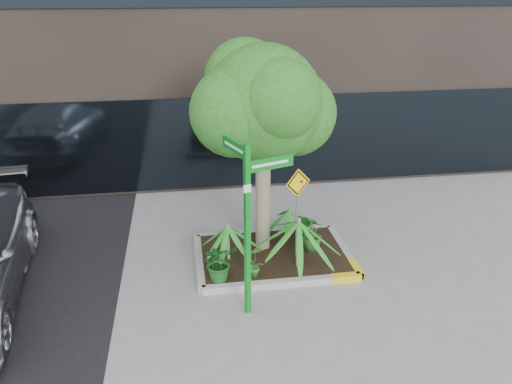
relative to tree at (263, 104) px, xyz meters
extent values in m
plane|color=gray|center=(-0.03, -0.66, -3.35)|extent=(80.00, 80.00, 0.00)
cube|color=#9E9E99|center=(0.17, 0.74, -3.28)|extent=(3.20, 0.15, 0.15)
cube|color=#9E9E99|center=(0.17, -1.46, -3.28)|extent=(3.20, 0.15, 0.15)
cube|color=#9E9E99|center=(-1.43, -0.36, -3.28)|extent=(0.15, 2.20, 0.15)
cube|color=#9E9E99|center=(1.77, -0.36, -3.28)|extent=(0.15, 2.20, 0.15)
cube|color=yellow|center=(1.47, -1.46, -3.28)|extent=(0.60, 0.17, 0.15)
cube|color=black|center=(0.17, -0.36, -3.23)|extent=(3.05, 2.05, 0.06)
cylinder|color=gray|center=(0.00, -0.02, -1.87)|extent=(0.32, 0.32, 2.96)
cylinder|color=gray|center=(0.10, -0.02, -0.79)|extent=(0.56, 0.16, 0.96)
sphere|color=#275518|center=(0.00, -0.02, 0.00)|extent=(2.37, 2.37, 2.37)
sphere|color=#275518|center=(0.69, 0.28, -0.29)|extent=(1.78, 1.78, 1.78)
sphere|color=#275518|center=(-0.59, -0.21, -0.09)|extent=(1.78, 1.78, 1.78)
sphere|color=#275518|center=(0.20, -0.61, 0.20)|extent=(1.58, 1.58, 1.58)
sphere|color=#275518|center=(-0.29, 0.48, 0.40)|extent=(1.68, 1.68, 1.68)
cylinder|color=gray|center=(0.59, -0.93, -2.67)|extent=(0.07, 0.07, 1.07)
cylinder|color=gray|center=(-0.80, -0.45, -2.80)|extent=(0.07, 0.07, 0.81)
cylinder|color=gray|center=(0.68, 0.35, -2.84)|extent=(0.07, 0.07, 0.72)
imported|color=#164F19|center=(-1.05, -1.21, -2.82)|extent=(0.88, 0.88, 0.77)
imported|color=#255D1C|center=(1.05, -0.32, -2.82)|extent=(0.60, 0.60, 0.77)
imported|color=#2B6D21|center=(-0.35, -1.21, -2.86)|extent=(0.39, 0.39, 0.69)
imported|color=#1C631F|center=(0.95, -0.01, -2.84)|extent=(0.49, 0.49, 0.73)
cube|color=#0B831C|center=(-0.63, -2.16, -1.75)|extent=(0.12, 0.12, 3.21)
cube|color=#0B831C|center=(-0.22, -2.01, -0.55)|extent=(0.85, 0.33, 0.21)
cube|color=#0B831C|center=(-0.77, -1.75, -0.32)|extent=(0.33, 0.85, 0.21)
cube|color=white|center=(-0.22, -2.02, -0.55)|extent=(0.65, 0.24, 0.05)
cube|color=white|center=(-0.79, -1.75, -0.32)|extent=(0.24, 0.65, 0.05)
cube|color=white|center=(-0.63, -2.21, -0.89)|extent=(0.13, 0.05, 0.14)
cylinder|color=slate|center=(0.64, -0.50, -2.29)|extent=(0.07, 0.10, 1.82)
cube|color=yellow|center=(0.64, -0.52, -1.53)|extent=(0.56, 0.26, 0.61)
cube|color=black|center=(0.64, -0.53, -1.53)|extent=(0.50, 0.22, 0.54)
cube|color=yellow|center=(0.64, -0.53, -1.53)|extent=(0.42, 0.19, 0.46)
cube|color=black|center=(0.63, -0.53, -1.54)|extent=(0.13, 0.06, 0.08)
camera|label=1|loc=(-1.63, -9.67, 2.21)|focal=35.00mm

